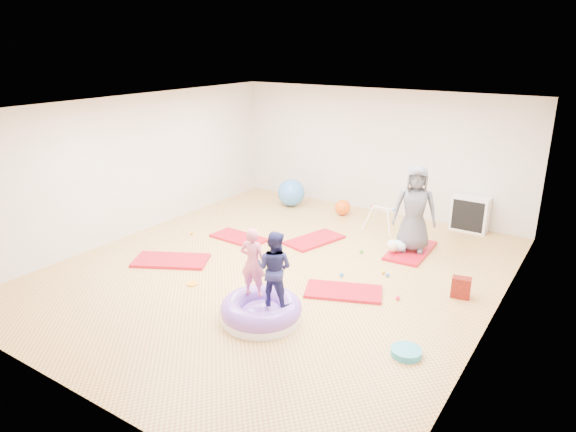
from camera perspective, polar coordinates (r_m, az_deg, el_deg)
The scene contains 19 objects.
room at distance 8.50m, azimuth -1.11°, elevation 2.64°, with size 7.01×8.01×2.81m.
gym_mat_front_left at distance 9.51m, azimuth -12.88°, elevation -4.84°, with size 1.31×0.65×0.05m, color #B31233.
gym_mat_mid_left at distance 10.38m, azimuth -5.46°, elevation -2.42°, with size 1.12×0.56×0.05m, color #B31233.
gym_mat_center_back at distance 10.23m, azimuth 2.95°, elevation -2.67°, with size 1.19×0.60×0.05m, color #B31233.
gym_mat_right at distance 8.23m, azimuth 6.18°, elevation -8.35°, with size 1.19×0.60×0.05m, color #B31233.
gym_mat_rear_right at distance 9.97m, azimuth 13.45°, elevation -3.76°, with size 1.31×0.66×0.05m, color #B31233.
inflatable_cushion at distance 7.42m, azimuth -3.00°, elevation -10.48°, with size 1.17×1.17×0.37m.
child_pink at distance 7.30m, azimuth -3.93°, elevation -4.78°, with size 0.38×0.25×1.03m, color #D96383.
child_navy at distance 7.03m, azimuth -1.51°, elevation -5.47°, with size 0.53×0.41×1.08m, color navy.
adult_caregiver at distance 9.68m, azimuth 13.91°, elevation 0.78°, with size 0.79×0.51×1.61m, color #484852.
infant at distance 9.76m, azimuth 11.89°, elevation -3.26°, with size 0.37×0.38×0.22m.
ball_pit_balls at distance 8.87m, azimuth 4.54°, elevation -6.13°, with size 4.69×2.97×0.07m.
exercise_ball_blue at distance 12.32m, azimuth 0.36°, elevation 2.61°, with size 0.65×0.65×0.65m, color #3572C2.
exercise_ball_orange at distance 11.76m, azimuth 6.10°, elevation 0.95°, with size 0.36×0.36×0.36m, color #E1510D.
infant_play_gym at distance 10.88m, azimuth 10.43°, elevation 0.12°, with size 0.66×0.63×0.51m.
cube_shelf at distance 11.32m, azimuth 19.54°, elevation 0.23°, with size 0.74×0.36×0.74m.
balance_disc at distance 6.88m, azimuth 13.00°, elevation -14.52°, with size 0.39×0.39×0.09m, color teal.
backpack at distance 8.44m, azimuth 18.67°, elevation -7.54°, with size 0.29×0.18×0.33m, color #B51709.
yellow_toy at distance 8.60m, azimuth -10.59°, elevation -7.43°, with size 0.18×0.18×0.03m, color orange.
Camera 1 is at (4.61, -6.74, 3.77)m, focal length 32.00 mm.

